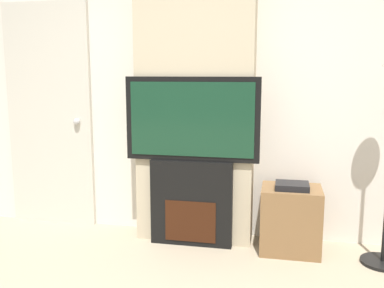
% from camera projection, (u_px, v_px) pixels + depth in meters
% --- Properties ---
extents(wall_back, '(6.00, 0.06, 2.70)m').
position_uv_depth(wall_back, '(199.00, 84.00, 3.75)').
color(wall_back, silver).
rests_on(wall_back, ground_plane).
extents(chimney_breast, '(0.99, 0.28, 2.70)m').
position_uv_depth(chimney_breast, '(195.00, 84.00, 3.59)').
color(chimney_breast, '#BCAD8E').
rests_on(chimney_breast, ground_plane).
extents(fireplace, '(0.69, 0.15, 0.73)m').
position_uv_depth(fireplace, '(192.00, 203.00, 3.62)').
color(fireplace, black).
rests_on(fireplace, ground_plane).
extents(television, '(1.11, 0.07, 0.69)m').
position_uv_depth(television, '(192.00, 119.00, 3.50)').
color(television, black).
rests_on(television, fireplace).
extents(media_stand, '(0.48, 0.39, 0.58)m').
position_uv_depth(media_stand, '(291.00, 219.00, 3.48)').
color(media_stand, brown).
rests_on(media_stand, ground_plane).
extents(entry_door, '(0.84, 0.09, 2.09)m').
position_uv_depth(entry_door, '(50.00, 116.00, 4.04)').
color(entry_door, beige).
rests_on(entry_door, ground_plane).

